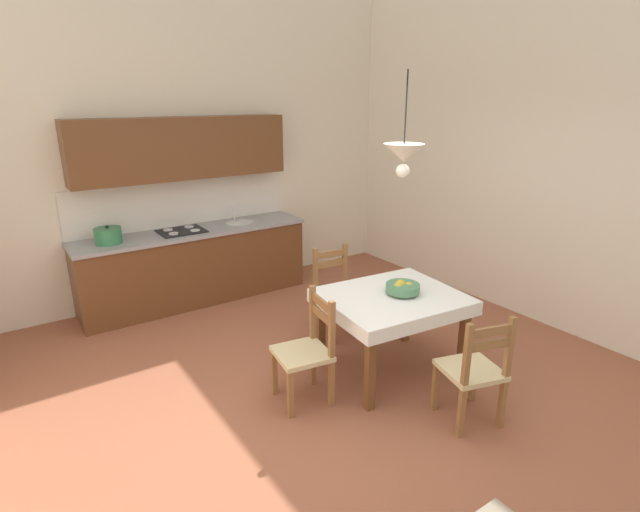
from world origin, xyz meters
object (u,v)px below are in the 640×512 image
object	(u,v)px
kitchen_cabinetry	(191,233)
pendant_lamp	(404,154)
dining_chair_camera_side	(474,371)
dining_table	(392,309)
dining_chair_kitchen_side	(337,294)
dining_chair_tv_side	(307,351)
fruit_bowl	(402,288)

from	to	relation	value
kitchen_cabinetry	pendant_lamp	bearing A→B (deg)	-74.33
dining_chair_camera_side	pendant_lamp	size ratio (longest dim) A/B	1.16
dining_table	dining_chair_kitchen_side	distance (m)	0.92
dining_chair_kitchen_side	pendant_lamp	bearing A→B (deg)	-97.18
kitchen_cabinetry	pendant_lamp	xyz separation A→B (m)	(0.77, -2.76, 1.14)
dining_chair_kitchen_side	dining_chair_tv_side	world-z (taller)	same
kitchen_cabinetry	dining_chair_kitchen_side	world-z (taller)	kitchen_cabinetry
dining_chair_camera_side	pendant_lamp	xyz separation A→B (m)	(-0.09, 0.79, 1.56)
dining_chair_camera_side	kitchen_cabinetry	bearing A→B (deg)	103.61
kitchen_cabinetry	dining_chair_tv_side	bearing A→B (deg)	-90.45
kitchen_cabinetry	dining_table	size ratio (longest dim) A/B	2.15
fruit_bowl	dining_chair_tv_side	bearing A→B (deg)	174.79
dining_table	dining_chair_tv_side	xyz separation A→B (m)	(-0.87, 0.06, -0.18)
dining_table	dining_chair_camera_side	world-z (taller)	dining_chair_camera_side
dining_chair_tv_side	fruit_bowl	size ratio (longest dim) A/B	3.10
dining_table	fruit_bowl	xyz separation A→B (m)	(0.09, -0.03, 0.19)
dining_chair_camera_side	pendant_lamp	distance (m)	1.75
fruit_bowl	dining_chair_camera_side	bearing A→B (deg)	-95.06
dining_chair_camera_side	fruit_bowl	distance (m)	0.97
dining_chair_kitchen_side	dining_chair_camera_side	world-z (taller)	same
kitchen_cabinetry	fruit_bowl	bearing A→B (deg)	-70.58
dining_table	fruit_bowl	world-z (taller)	fruit_bowl
dining_table	fruit_bowl	size ratio (longest dim) A/B	4.26
dining_chair_camera_side	pendant_lamp	world-z (taller)	pendant_lamp
kitchen_cabinetry	dining_chair_kitchen_side	distance (m)	2.00
kitchen_cabinetry	dining_chair_kitchen_side	bearing A→B (deg)	-62.39
kitchen_cabinetry	dining_chair_camera_side	xyz separation A→B (m)	(0.86, -3.55, -0.41)
dining_chair_kitchen_side	fruit_bowl	world-z (taller)	dining_chair_kitchen_side
kitchen_cabinetry	pendant_lamp	world-z (taller)	pendant_lamp
fruit_bowl	pendant_lamp	xyz separation A→B (m)	(-0.16, -0.10, 1.19)
dining_table	dining_chair_kitchen_side	size ratio (longest dim) A/B	1.38
dining_chair_tv_side	dining_table	bearing A→B (deg)	-3.62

